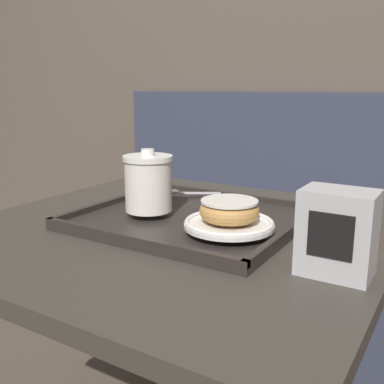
% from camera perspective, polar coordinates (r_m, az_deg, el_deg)
% --- Properties ---
extents(wall_behind, '(8.00, 0.05, 2.40)m').
position_cam_1_polar(wall_behind, '(1.90, 17.77, 18.05)').
color(wall_behind, brown).
rests_on(wall_behind, ground_plane).
extents(booth_bench, '(1.44, 0.44, 1.00)m').
position_cam_1_polar(booth_bench, '(1.86, 8.80, -9.22)').
color(booth_bench, '#33384C').
rests_on(booth_bench, ground_plane).
extents(cafe_table, '(0.81, 0.79, 0.75)m').
position_cam_1_polar(cafe_table, '(0.98, -1.63, -14.83)').
color(cafe_table, '#38332D').
rests_on(cafe_table, ground_plane).
extents(serving_tray, '(0.43, 0.39, 0.02)m').
position_cam_1_polar(serving_tray, '(0.93, -0.00, -3.42)').
color(serving_tray, '#282321').
rests_on(serving_tray, cafe_table).
extents(coffee_cup_front, '(0.10, 0.10, 0.13)m').
position_cam_1_polar(coffee_cup_front, '(0.92, -5.57, 1.18)').
color(coffee_cup_front, white).
rests_on(coffee_cup_front, serving_tray).
extents(plate_with_chocolate_donut, '(0.16, 0.16, 0.01)m').
position_cam_1_polar(plate_with_chocolate_donut, '(0.82, 4.72, -4.03)').
color(plate_with_chocolate_donut, white).
rests_on(plate_with_chocolate_donut, serving_tray).
extents(donut_chocolate_glazed, '(0.11, 0.11, 0.04)m').
position_cam_1_polar(donut_chocolate_glazed, '(0.81, 4.75, -2.28)').
color(donut_chocolate_glazed, tan).
rests_on(donut_chocolate_glazed, plate_with_chocolate_donut).
extents(spoon, '(0.12, 0.08, 0.01)m').
position_cam_1_polar(spoon, '(1.07, -1.55, 0.01)').
color(spoon, silver).
rests_on(spoon, serving_tray).
extents(napkin_dispenser, '(0.11, 0.08, 0.13)m').
position_cam_1_polar(napkin_dispenser, '(0.69, 17.96, -4.93)').
color(napkin_dispenser, '#B7B7BC').
rests_on(napkin_dispenser, cafe_table).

